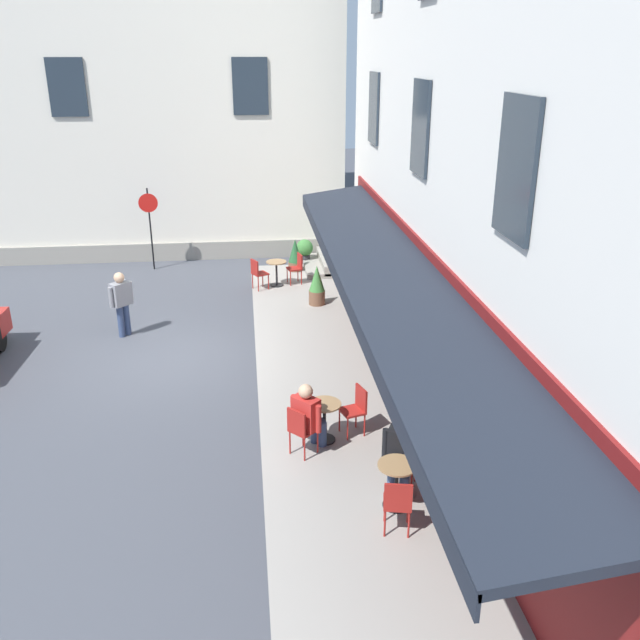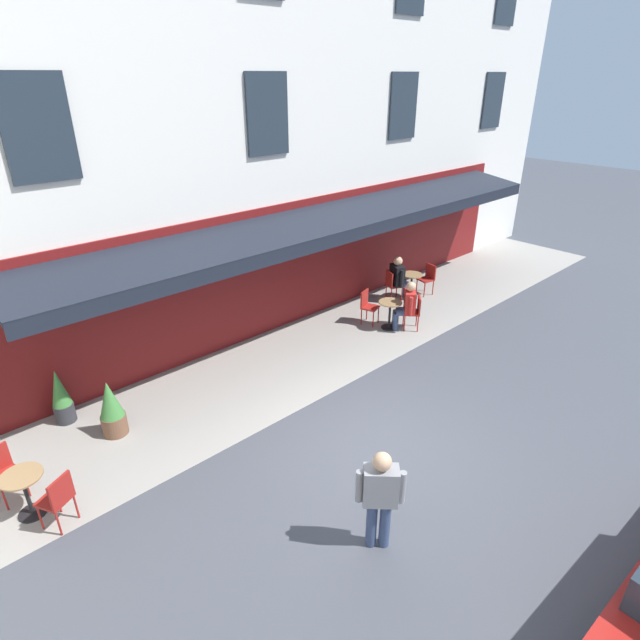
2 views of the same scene
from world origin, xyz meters
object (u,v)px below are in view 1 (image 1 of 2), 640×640
object	(u,v)px
cafe_chair_red_kerbside	(398,502)
cafe_chair_red_back_row	(258,272)
walking_pedestrian_in_grey	(121,299)
potted_plant_entrance_right	(350,278)
cafe_table_streetside	(276,270)
cafe_table_near_entrance	(324,416)
seated_patron_in_red	(309,415)
potted_plant_by_steps	(295,255)
seated_companion_in_black	(403,452)
no_parking_sign	(149,214)
cafe_chair_red_near_door	(405,454)
potted_plant_mid_terrace	(305,250)
cafe_table_mid_terrace	(397,479)
potted_plant_entrance_left	(317,286)
cafe_chair_red_under_awning	(297,266)
potted_plant_under_sign	(329,251)
cafe_chair_red_corner_left	(300,427)
cafe_chair_red_by_window	(356,406)

from	to	relation	value
cafe_chair_red_kerbside	cafe_chair_red_back_row	size ratio (longest dim) A/B	1.00
walking_pedestrian_in_grey	potted_plant_entrance_right	size ratio (longest dim) A/B	1.45
cafe_table_streetside	cafe_chair_red_back_row	distance (m)	0.63
cafe_table_near_entrance	seated_patron_in_red	xyz separation A→B (m)	(-0.28, 0.30, 0.21)
potted_plant_by_steps	seated_companion_in_black	bearing A→B (deg)	-176.23
walking_pedestrian_in_grey	no_parking_sign	distance (m)	5.53
cafe_chair_red_near_door	potted_plant_mid_terrace	xyz separation A→B (m)	(12.36, 0.50, -0.08)
seated_patron_in_red	cafe_chair_red_near_door	bearing A→B (deg)	-128.59
cafe_table_near_entrance	cafe_chair_red_kerbside	distance (m)	2.73
cafe_table_mid_terrace	seated_patron_in_red	distance (m)	2.09
potted_plant_entrance_right	cafe_table_mid_terrace	bearing A→B (deg)	175.49
seated_patron_in_red	walking_pedestrian_in_grey	world-z (taller)	walking_pedestrian_in_grey
cafe_chair_red_near_door	walking_pedestrian_in_grey	world-z (taller)	walking_pedestrian_in_grey
no_parking_sign	potted_plant_entrance_left	bearing A→B (deg)	-127.94
cafe_table_near_entrance	cafe_chair_red_under_awning	xyz separation A→B (m)	(8.90, -0.21, 0.06)
cafe_chair_red_under_awning	potted_plant_under_sign	size ratio (longest dim) A/B	0.84
potted_plant_under_sign	potted_plant_entrance_left	xyz separation A→B (m)	(-3.40, 0.75, 0.01)
cafe_chair_red_corner_left	cafe_chair_red_kerbside	distance (m)	2.50
cafe_chair_red_corner_left	potted_plant_entrance_left	xyz separation A→B (m)	(7.46, -1.08, -0.01)
potted_plant_mid_terrace	potted_plant_by_steps	bearing A→B (deg)	153.87
cafe_chair_red_under_awning	potted_plant_by_steps	world-z (taller)	potted_plant_by_steps
potted_plant_by_steps	cafe_chair_red_corner_left	bearing A→B (deg)	176.12
cafe_chair_red_under_awning	potted_plant_entrance_left	size ratio (longest dim) A/B	0.82
seated_companion_in_black	potted_plant_entrance_right	world-z (taller)	seated_companion_in_black
cafe_chair_red_near_door	no_parking_sign	distance (m)	13.41
cafe_table_near_entrance	potted_plant_entrance_left	bearing A→B (deg)	-5.00
cafe_table_near_entrance	cafe_chair_red_near_door	world-z (taller)	cafe_chair_red_near_door
cafe_chair_red_corner_left	cafe_chair_red_under_awning	size ratio (longest dim) A/B	1.00
cafe_chair_red_under_awning	potted_plant_by_steps	xyz separation A→B (m)	(1.29, -0.05, -0.05)
cafe_chair_red_under_awning	potted_plant_by_steps	bearing A→B (deg)	-2.22
cafe_table_streetside	potted_plant_entrance_right	distance (m)	2.35
seated_companion_in_black	potted_plant_under_sign	distance (m)	12.06
cafe_chair_red_kerbside	potted_plant_mid_terrace	size ratio (longest dim) A/B	1.13
potted_plant_under_sign	potted_plant_entrance_left	distance (m)	3.48
cafe_table_mid_terrace	potted_plant_entrance_right	bearing A→B (deg)	-4.51
cafe_table_streetside	cafe_chair_red_under_awning	distance (m)	0.63
cafe_chair_red_corner_left	potted_plant_mid_terrace	size ratio (longest dim) A/B	1.13
cafe_chair_red_corner_left	potted_plant_entrance_left	distance (m)	7.54
potted_plant_by_steps	potted_plant_under_sign	size ratio (longest dim) A/B	0.94
cafe_chair_red_by_window	potted_plant_entrance_right	world-z (taller)	potted_plant_entrance_right
walking_pedestrian_in_grey	potted_plant_by_steps	bearing A→B (deg)	-43.32
cafe_chair_red_corner_left	potted_plant_under_sign	xyz separation A→B (m)	(10.86, -1.83, -0.02)
cafe_table_near_entrance	cafe_chair_red_under_awning	size ratio (longest dim) A/B	0.82
cafe_chair_red_back_row	potted_plant_entrance_left	xyz separation A→B (m)	(-1.43, -1.58, -0.01)
cafe_chair_red_near_door	potted_plant_entrance_left	bearing A→B (deg)	3.44
potted_plant_under_sign	no_parking_sign	bearing A→B (deg)	86.13
seated_patron_in_red	cafe_chair_red_by_window	bearing A→B (deg)	-62.24
cafe_table_mid_terrace	potted_plant_mid_terrace	world-z (taller)	potted_plant_mid_terrace
cafe_chair_red_by_window	potted_plant_under_sign	bearing A→B (deg)	-4.28
potted_plant_mid_terrace	cafe_chair_red_back_row	bearing A→B (deg)	147.29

